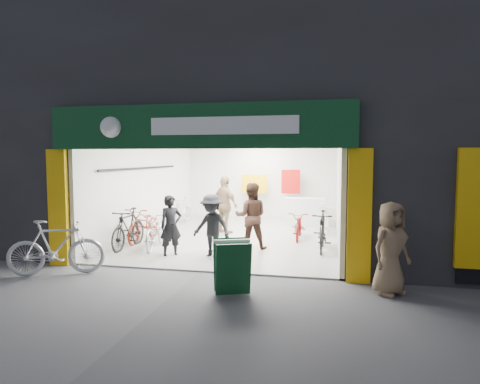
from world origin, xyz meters
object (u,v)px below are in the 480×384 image
(bike_left_front, at_px, (156,230))
(parked_bike, at_px, (56,247))
(bike_right_front, at_px, (322,231))
(sandwich_board, at_px, (232,265))
(pedestrian_near, at_px, (391,248))

(bike_left_front, xyz_separation_m, parked_bike, (-1.00, -2.80, 0.08))
(bike_left_front, distance_m, bike_right_front, 4.34)
(bike_left_front, distance_m, parked_bike, 2.97)
(parked_bike, relative_size, sandwich_board, 2.01)
(bike_right_front, distance_m, parked_bike, 6.30)
(bike_right_front, height_order, sandwich_board, bike_right_front)
(bike_right_front, relative_size, sandwich_board, 1.83)
(parked_bike, relative_size, pedestrian_near, 1.16)
(bike_right_front, distance_m, pedestrian_near, 3.50)
(pedestrian_near, height_order, sandwich_board, pedestrian_near)
(bike_left_front, relative_size, bike_right_front, 1.08)
(bike_right_front, distance_m, sandwich_board, 4.13)
(bike_left_front, distance_m, sandwich_board, 4.30)
(parked_bike, bearing_deg, sandwich_board, -121.59)
(pedestrian_near, bearing_deg, bike_right_front, 68.59)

